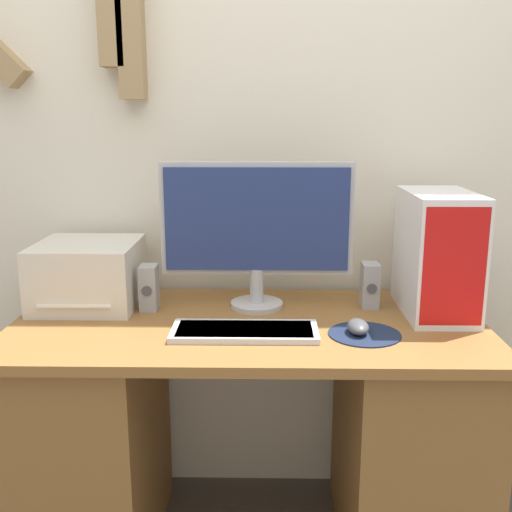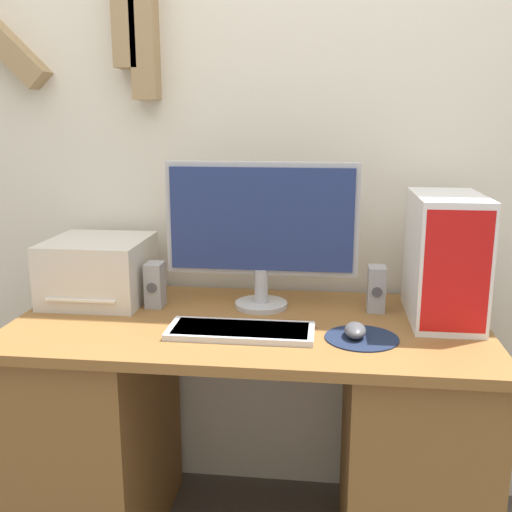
% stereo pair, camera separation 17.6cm
% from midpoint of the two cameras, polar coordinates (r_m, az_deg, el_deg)
% --- Properties ---
extents(wall_back, '(6.40, 0.13, 2.70)m').
position_cam_midpoint_polar(wall_back, '(2.11, -3.28, 12.39)').
color(wall_back, silver).
rests_on(wall_back, ground_plane).
extents(desk, '(1.42, 0.69, 0.78)m').
position_cam_midpoint_polar(desk, '(1.98, -3.38, -16.65)').
color(desk, brown).
rests_on(desk, ground_plane).
extents(monitor, '(0.61, 0.17, 0.47)m').
position_cam_midpoint_polar(monitor, '(1.89, -2.60, 2.97)').
color(monitor, '#B7B7BC').
rests_on(monitor, desk).
extents(keyboard, '(0.42, 0.17, 0.02)m').
position_cam_midpoint_polar(keyboard, '(1.71, -4.05, -7.20)').
color(keyboard, silver).
rests_on(keyboard, desk).
extents(mousepad, '(0.21, 0.21, 0.00)m').
position_cam_midpoint_polar(mousepad, '(1.72, 7.42, -7.44)').
color(mousepad, '#19233D').
rests_on(mousepad, desk).
extents(mouse, '(0.06, 0.10, 0.04)m').
position_cam_midpoint_polar(mouse, '(1.72, 6.80, -6.75)').
color(mouse, '#4C4C51').
rests_on(mouse, mousepad).
extents(computer_tower, '(0.20, 0.35, 0.38)m').
position_cam_midpoint_polar(computer_tower, '(1.90, 14.40, 0.18)').
color(computer_tower, white).
rests_on(computer_tower, desk).
extents(printer, '(0.32, 0.33, 0.21)m').
position_cam_midpoint_polar(printer, '(2.05, -18.09, -1.68)').
color(printer, beige).
rests_on(printer, desk).
extents(speaker_left, '(0.05, 0.08, 0.15)m').
position_cam_midpoint_polar(speaker_left, '(1.95, -12.72, -2.99)').
color(speaker_left, '#99999E').
rests_on(speaker_left, desk).
extents(speaker_right, '(0.05, 0.08, 0.15)m').
position_cam_midpoint_polar(speaker_right, '(1.95, 8.28, -2.82)').
color(speaker_right, '#99999E').
rests_on(speaker_right, desk).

